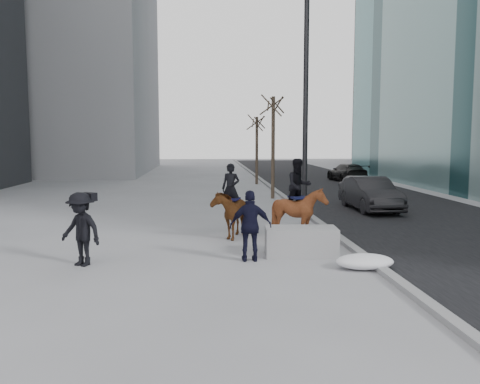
{
  "coord_description": "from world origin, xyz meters",
  "views": [
    {
      "loc": [
        -0.99,
        -13.07,
        3.03
      ],
      "look_at": [
        0.0,
        1.2,
        1.5
      ],
      "focal_mm": 38.0,
      "sensor_mm": 36.0,
      "label": 1
    }
  ],
  "objects": [
    {
      "name": "tree_far",
      "position": [
        2.4,
        19.96,
        2.44
      ],
      "size": [
        1.2,
        1.2,
        4.87
      ],
      "primitive_type": null,
      "color": "#34251F",
      "rests_on": "ground"
    },
    {
      "name": "tree_near",
      "position": [
        2.4,
        12.05,
        2.81
      ],
      "size": [
        1.2,
        1.2,
        5.62
      ],
      "primitive_type": null,
      "color": "#35261F",
      "rests_on": "ground"
    },
    {
      "name": "car_far",
      "position": [
        8.92,
        21.65,
        0.63
      ],
      "size": [
        2.12,
        4.46,
        1.25
      ],
      "primitive_type": "imported",
      "rotation": [
        0.0,
        0.0,
        3.23
      ],
      "color": "black",
      "rests_on": "ground"
    },
    {
      "name": "mounted_left",
      "position": [
        -0.2,
        2.28,
        0.84
      ],
      "size": [
        1.34,
        1.91,
        2.25
      ],
      "color": "#4E230F",
      "rests_on": "ground"
    },
    {
      "name": "lamppost",
      "position": [
        2.6,
        4.78,
        4.99
      ],
      "size": [
        0.25,
        2.24,
        9.09
      ],
      "color": "black",
      "rests_on": "ground"
    },
    {
      "name": "car_near",
      "position": [
        5.9,
        7.58,
        0.7
      ],
      "size": [
        1.61,
        4.32,
        1.41
      ],
      "primitive_type": "imported",
      "rotation": [
        0.0,
        0.0,
        0.03
      ],
      "color": "black",
      "rests_on": "ground"
    },
    {
      "name": "snow_piles",
      "position": [
        2.7,
        2.11,
        0.16
      ],
      "size": [
        1.35,
        10.92,
        0.34
      ],
      "color": "silver",
      "rests_on": "ground"
    },
    {
      "name": "planter",
      "position": [
        1.48,
        -0.32,
        0.37
      ],
      "size": [
        1.89,
        1.03,
        0.73
      ],
      "primitive_type": "cube",
      "rotation": [
        0.0,
        0.0,
        -0.07
      ],
      "color": "gray",
      "rests_on": "ground"
    },
    {
      "name": "curb",
      "position": [
        3.0,
        10.0,
        0.06
      ],
      "size": [
        0.25,
        90.0,
        0.12
      ],
      "primitive_type": "cube",
      "color": "gray",
      "rests_on": "ground"
    },
    {
      "name": "camera_crew",
      "position": [
        -3.93,
        -1.0,
        0.89
      ],
      "size": [
        1.31,
        1.14,
        1.75
      ],
      "color": "black",
      "rests_on": "ground"
    },
    {
      "name": "ground",
      "position": [
        0.0,
        0.0,
        0.0
      ],
      "size": [
        120.0,
        120.0,
        0.0
      ],
      "primitive_type": "plane",
      "color": "gray",
      "rests_on": "ground"
    },
    {
      "name": "mounted_right",
      "position": [
        1.82,
        1.86,
        0.97
      ],
      "size": [
        1.59,
        1.7,
        2.41
      ],
      "color": "#522910",
      "rests_on": "ground"
    },
    {
      "name": "road",
      "position": [
        7.0,
        10.0,
        0.01
      ],
      "size": [
        8.0,
        90.0,
        0.01
      ],
      "primitive_type": "cube",
      "color": "black",
      "rests_on": "ground"
    },
    {
      "name": "feeder",
      "position": [
        0.12,
        -0.84,
        0.88
      ],
      "size": [
        1.04,
        0.87,
        1.75
      ],
      "color": "black",
      "rests_on": "ground"
    }
  ]
}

